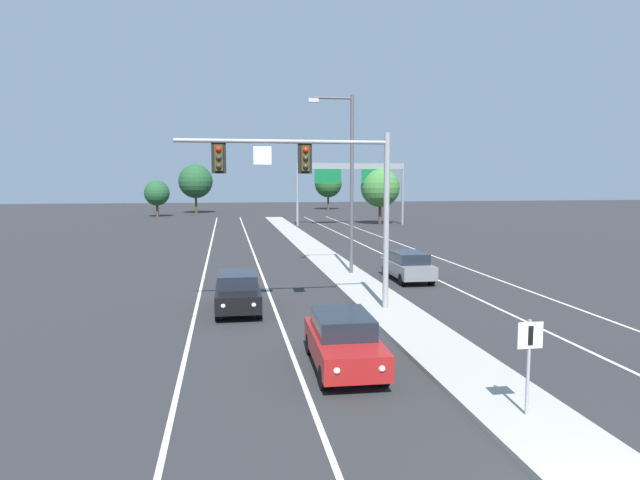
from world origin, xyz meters
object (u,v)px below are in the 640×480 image
Objects in this scene: tree_far_left_b at (157,193)px; median_sign_post at (529,353)px; highway_sign_gantry at (351,174)px; tree_far_right_c at (380,188)px; street_lamp_median at (348,174)px; overhead_signal_mast at (320,182)px; tree_far_right_b at (328,184)px; tree_far_left_c at (196,181)px; car_oncoming_red at (343,341)px; car_receding_grey at (408,266)px; car_oncoming_black at (238,291)px.

median_sign_post is at bearing -77.37° from tree_far_left_b.
highway_sign_gantry is 1.92× the size of tree_far_right_c.
highway_sign_gantry is (8.07, 35.00, 0.37)m from street_lamp_median.
tree_far_left_b is (-13.81, 63.86, -1.88)m from overhead_signal_mast.
tree_far_right_b is (0.06, 35.63, 0.22)m from tree_far_right_c.
tree_far_left_c is (-11.66, 63.05, -0.57)m from street_lamp_median.
tree_far_right_b is (23.54, 8.03, -0.50)m from tree_far_left_c.
overhead_signal_mast is 11.89m from median_sign_post.
tree_far_left_b is (-24.96, 20.00, -2.66)m from highway_sign_gantry.
car_oncoming_red is 71.83m from tree_far_left_b.
overhead_signal_mast reaches higher than tree_far_left_b.
street_lamp_median is at bearing -99.49° from tree_far_right_b.
median_sign_post is at bearing -74.89° from overhead_signal_mast.
tree_far_left_c reaches higher than car_receding_grey.
street_lamp_median is 0.75× the size of highway_sign_gantry.
tree_far_left_b is at bearing -150.82° from tree_far_right_b.
highway_sign_gantry is 1.66× the size of tree_far_left_c.
car_oncoming_red is 0.62× the size of tree_far_right_b.
tree_far_right_b is at bearing 83.00° from car_receding_grey.
median_sign_post is 0.28× the size of tree_far_left_c.
highway_sign_gantry is 4.13m from tree_far_right_c.
tree_far_right_c is at bearing -90.09° from tree_far_right_b.
tree_far_right_c reaches higher than car_receding_grey.
car_oncoming_black is 81.00m from tree_far_right_b.
tree_far_left_c is at bearing 97.91° from median_sign_post.
highway_sign_gantry is (14.45, 42.74, 5.34)m from car_oncoming_black.
overhead_signal_mast is 1.18× the size of tree_far_right_b.
car_oncoming_red is 1.01× the size of car_receding_grey.
median_sign_post is at bearing -51.47° from car_oncoming_red.
median_sign_post is 0.49× the size of car_oncoming_red.
tree_far_right_c reaches higher than car_oncoming_black.
street_lamp_median is 57.59m from tree_far_left_b.
car_receding_grey is 0.83× the size of tree_far_left_b.
car_oncoming_red is at bearing -106.75° from tree_far_right_c.
highway_sign_gantry reaches higher than car_oncoming_red.
median_sign_post reaches higher than car_oncoming_red.
car_oncoming_black is at bearing -129.51° from street_lamp_median.
tree_far_right_c is at bearing 71.39° from overhead_signal_mast.
car_receding_grey is 0.62× the size of tree_far_right_b.
overhead_signal_mast is 1.59× the size of tree_far_left_b.
overhead_signal_mast is at bearing -18.79° from car_oncoming_black.
car_oncoming_black is 1.00× the size of car_receding_grey.
median_sign_post is at bearing -102.25° from tree_far_right_c.
car_receding_grey is 73.88m from tree_far_right_b.
tree_far_left_b is at bearing 102.20° from overhead_signal_mast.
highway_sign_gantry is 1.83× the size of tree_far_right_b.
median_sign_post is 0.17× the size of highway_sign_gantry.
tree_far_left_b is at bearing 102.63° from median_sign_post.
car_receding_grey is (6.40, 13.36, 0.00)m from car_oncoming_red.
overhead_signal_mast is at bearing -83.20° from tree_far_left_c.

